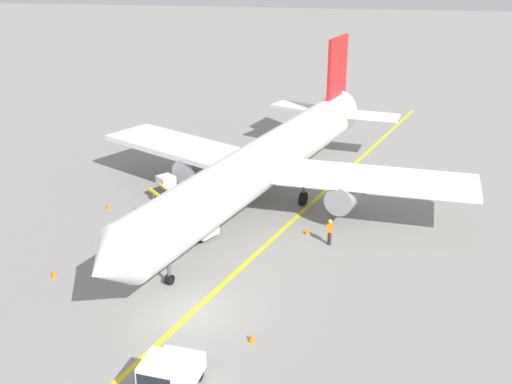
# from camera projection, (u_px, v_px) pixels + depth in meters

# --- Properties ---
(ground_plane) EXTENTS (300.00, 300.00, 0.00)m
(ground_plane) POSITION_uv_depth(u_px,v_px,m) (192.00, 314.00, 31.75)
(ground_plane) COLOR gray
(taxi_line_yellow) EXTENTS (24.77, 76.25, 0.01)m
(taxi_line_yellow) POSITION_uv_depth(u_px,v_px,m) (240.00, 268.00, 36.09)
(taxi_line_yellow) COLOR yellow
(taxi_line_yellow) RESTS_ON ground
(airliner) EXTENTS (27.68, 34.49, 10.10)m
(airliner) POSITION_uv_depth(u_px,v_px,m) (267.00, 161.00, 43.15)
(airliner) COLOR white
(airliner) RESTS_ON ground
(pushback_tug) EXTENTS (2.31, 3.80, 2.20)m
(pushback_tug) POSITION_uv_depth(u_px,v_px,m) (167.00, 379.00, 25.53)
(pushback_tug) COLOR silver
(pushback_tug) RESTS_ON ground
(baggage_tug_near_wing) EXTENTS (2.66, 2.57, 2.10)m
(baggage_tug_near_wing) POSITION_uv_depth(u_px,v_px,m) (169.00, 193.00, 44.40)
(baggage_tug_near_wing) COLOR silver
(baggage_tug_near_wing) RESTS_ON ground
(belt_loader_forward_hold) EXTENTS (4.98, 3.51, 2.59)m
(belt_loader_forward_hold) POSITION_uv_depth(u_px,v_px,m) (188.00, 222.00, 40.15)
(belt_loader_forward_hold) COLOR silver
(belt_loader_forward_hold) RESTS_ON ground
(ground_crew_marshaller) EXTENTS (0.36, 0.24, 1.70)m
(ground_crew_marshaller) POSITION_uv_depth(u_px,v_px,m) (330.00, 231.00, 38.58)
(ground_crew_marshaller) COLOR #26262D
(ground_crew_marshaller) RESTS_ON ground
(safety_cone_nose_left) EXTENTS (0.36, 0.36, 0.44)m
(safety_cone_nose_left) POSITION_uv_depth(u_px,v_px,m) (54.00, 273.00, 35.12)
(safety_cone_nose_left) COLOR orange
(safety_cone_nose_left) RESTS_ON ground
(safety_cone_nose_right) EXTENTS (0.36, 0.36, 0.44)m
(safety_cone_nose_right) POSITION_uv_depth(u_px,v_px,m) (252.00, 337.00, 29.50)
(safety_cone_nose_right) COLOR orange
(safety_cone_nose_right) RESTS_ON ground
(safety_cone_wingtip_left) EXTENTS (0.36, 0.36, 0.44)m
(safety_cone_wingtip_left) POSITION_uv_depth(u_px,v_px,m) (307.00, 231.00, 40.21)
(safety_cone_wingtip_left) COLOR orange
(safety_cone_wingtip_left) RESTS_ON ground
(safety_cone_wingtip_right) EXTENTS (0.36, 0.36, 0.44)m
(safety_cone_wingtip_right) POSITION_uv_depth(u_px,v_px,m) (108.00, 206.00, 43.94)
(safety_cone_wingtip_right) COLOR orange
(safety_cone_wingtip_right) RESTS_ON ground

